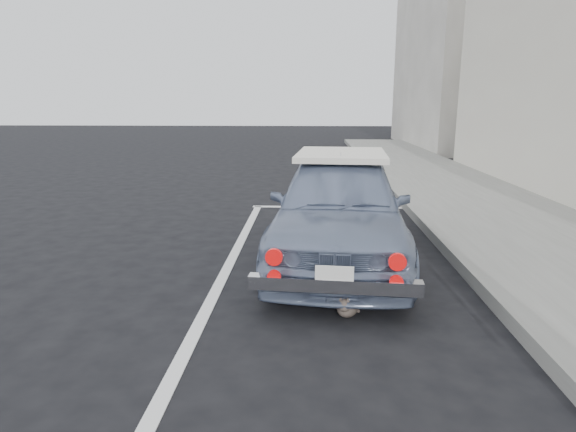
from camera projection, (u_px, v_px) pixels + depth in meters
The scene contains 5 objects.
building_far at pixel (454, 54), 21.01m from camera, with size 3.50×10.00×8.00m, color #B3AEA2.
pline_front at pixel (332, 207), 9.05m from camera, with size 3.00×0.12×0.01m, color silver.
pline_side at pixel (227, 268), 5.71m from camera, with size 0.12×7.00×0.01m, color silver.
retro_coupe at pixel (340, 206), 5.95m from camera, with size 1.89×4.06×1.34m.
cat at pixel (348, 305), 4.40m from camera, with size 0.29×0.42×0.24m.
Camera 1 is at (0.06, -2.38, 1.91)m, focal length 30.00 mm.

